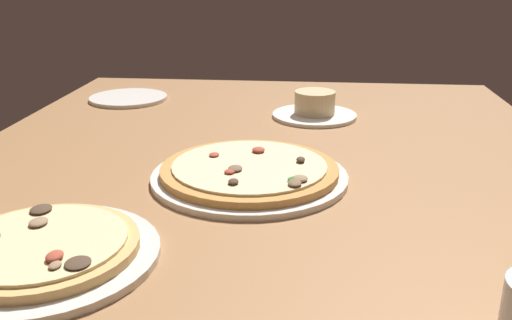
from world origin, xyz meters
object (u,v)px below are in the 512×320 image
pizza_main (250,172)px  ramekin_on_saucer (315,108)px  side_plate (128,98)px  pizza_side (43,251)px

pizza_main → ramekin_on_saucer: 40.07cm
ramekin_on_saucer → side_plate: (-11.86, -45.89, -1.67)cm
pizza_main → pizza_side: (27.47, -21.11, -0.05)cm
ramekin_on_saucer → side_plate: size_ratio=0.97×
ramekin_on_saucer → pizza_side: bearing=-25.3°
pizza_main → ramekin_on_saucer: ramekin_on_saucer is taller
pizza_side → side_plate: bearing=-169.4°
pizza_main → side_plate: 61.94cm
pizza_side → ramekin_on_saucer: (-66.22, 31.28, 0.95)cm
pizza_side → ramekin_on_saucer: bearing=154.7°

